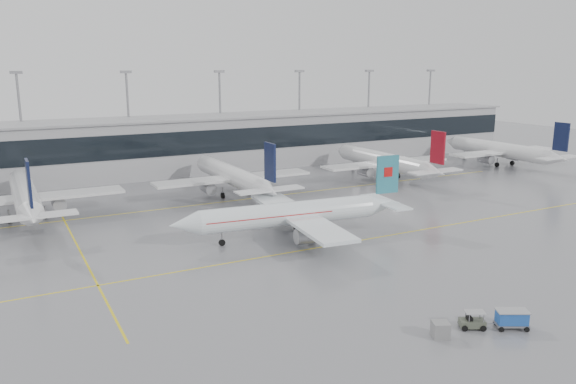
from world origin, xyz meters
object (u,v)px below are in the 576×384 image
air_canada_jet (297,214)px  baggage_cart (512,318)px  baggage_tug (472,322)px  gse_unit (440,330)px

air_canada_jet → baggage_cart: size_ratio=10.70×
baggage_tug → gse_unit: baggage_tug is taller
gse_unit → air_canada_jet: bearing=107.9°
air_canada_jet → gse_unit: (-3.22, -32.32, -2.67)m
baggage_tug → baggage_cart: size_ratio=1.02×
baggage_tug → gse_unit: bearing=-152.1°
air_canada_jet → baggage_tug: (0.61, -32.33, -2.81)m
baggage_cart → gse_unit: size_ratio=2.25×
air_canada_jet → baggage_cart: air_canada_jet is taller
baggage_cart → gse_unit: baggage_cart is taller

